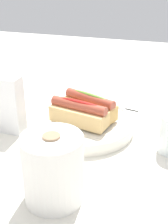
{
  "coord_description": "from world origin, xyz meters",
  "views": [
    {
      "loc": [
        -0.23,
        0.64,
        0.38
      ],
      "look_at": [
        -0.0,
        0.0,
        0.05
      ],
      "focal_mm": 45.99,
      "sensor_mm": 36.0,
      "label": 1
    }
  ],
  "objects_px": {
    "serving_bowl": "(84,124)",
    "napkin_box": "(2,104)",
    "hotdog_front": "(90,106)",
    "hotdog_back": "(78,113)",
    "paper_towel_roll": "(53,169)",
    "chopstick_far": "(106,104)",
    "chopstick_near": "(96,104)"
  },
  "relations": [
    {
      "from": "serving_bowl",
      "to": "napkin_box",
      "type": "bearing_deg",
      "value": 18.36
    },
    {
      "from": "serving_bowl",
      "to": "hotdog_front",
      "type": "relative_size",
      "value": 1.73
    },
    {
      "from": "hotdog_back",
      "to": "napkin_box",
      "type": "relative_size",
      "value": 1.04
    },
    {
      "from": "paper_towel_roll",
      "to": "chopstick_far",
      "type": "relative_size",
      "value": 0.61
    },
    {
      "from": "hotdog_back",
      "to": "paper_towel_roll",
      "type": "relative_size",
      "value": 1.17
    },
    {
      "from": "serving_bowl",
      "to": "napkin_box",
      "type": "height_order",
      "value": "napkin_box"
    },
    {
      "from": "napkin_box",
      "to": "chopstick_near",
      "type": "height_order",
      "value": "napkin_box"
    },
    {
      "from": "serving_bowl",
      "to": "chopstick_near",
      "type": "distance_m",
      "value": 0.17
    },
    {
      "from": "paper_towel_roll",
      "to": "chopstick_near",
      "type": "height_order",
      "value": "paper_towel_roll"
    },
    {
      "from": "serving_bowl",
      "to": "hotdog_back",
      "type": "height_order",
      "value": "hotdog_back"
    },
    {
      "from": "paper_towel_roll",
      "to": "napkin_box",
      "type": "relative_size",
      "value": 0.89
    },
    {
      "from": "serving_bowl",
      "to": "hotdog_front",
      "type": "height_order",
      "value": "hotdog_front"
    },
    {
      "from": "chopstick_far",
      "to": "chopstick_near",
      "type": "bearing_deg",
      "value": 32.14
    },
    {
      "from": "hotdog_back",
      "to": "napkin_box",
      "type": "distance_m",
      "value": 0.2
    },
    {
      "from": "serving_bowl",
      "to": "napkin_box",
      "type": "relative_size",
      "value": 1.83
    },
    {
      "from": "hotdog_front",
      "to": "napkin_box",
      "type": "height_order",
      "value": "napkin_box"
    },
    {
      "from": "serving_bowl",
      "to": "hotdog_back",
      "type": "relative_size",
      "value": 1.75
    },
    {
      "from": "serving_bowl",
      "to": "chopstick_near",
      "type": "bearing_deg",
      "value": -83.3
    },
    {
      "from": "hotdog_front",
      "to": "chopstick_far",
      "type": "height_order",
      "value": "hotdog_front"
    },
    {
      "from": "hotdog_front",
      "to": "paper_towel_roll",
      "type": "xyz_separation_m",
      "value": [
        -0.03,
        0.29,
        0.0
      ]
    },
    {
      "from": "paper_towel_roll",
      "to": "napkin_box",
      "type": "xyz_separation_m",
      "value": [
        0.23,
        -0.19,
        0.01
      ]
    },
    {
      "from": "chopstick_near",
      "to": "chopstick_far",
      "type": "height_order",
      "value": "same"
    },
    {
      "from": "chopstick_near",
      "to": "chopstick_far",
      "type": "bearing_deg",
      "value": -147.41
    },
    {
      "from": "hotdog_front",
      "to": "hotdog_back",
      "type": "xyz_separation_m",
      "value": [
        0.01,
        0.05,
        0.0
      ]
    },
    {
      "from": "hotdog_front",
      "to": "paper_towel_roll",
      "type": "distance_m",
      "value": 0.29
    },
    {
      "from": "serving_bowl",
      "to": "chopstick_far",
      "type": "xyz_separation_m",
      "value": [
        -0.01,
        -0.18,
        -0.02
      ]
    },
    {
      "from": "serving_bowl",
      "to": "chopstick_near",
      "type": "height_order",
      "value": "serving_bowl"
    },
    {
      "from": "hotdog_back",
      "to": "napkin_box",
      "type": "xyz_separation_m",
      "value": [
        0.19,
        0.04,
        0.01
      ]
    },
    {
      "from": "paper_towel_roll",
      "to": "serving_bowl",
      "type": "bearing_deg",
      "value": -82.7
    },
    {
      "from": "hotdog_back",
      "to": "chopstick_far",
      "type": "distance_m",
      "value": 0.22
    },
    {
      "from": "hotdog_back",
      "to": "paper_towel_roll",
      "type": "distance_m",
      "value": 0.24
    },
    {
      "from": "hotdog_front",
      "to": "napkin_box",
      "type": "bearing_deg",
      "value": 24.22
    }
  ]
}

